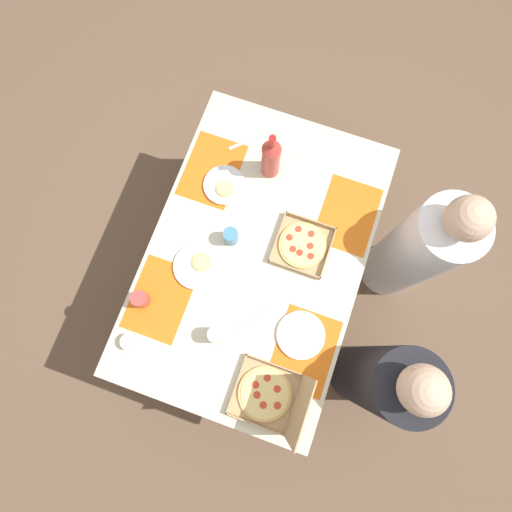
% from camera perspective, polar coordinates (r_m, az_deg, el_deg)
% --- Properties ---
extents(ground_plane, '(6.00, 6.00, 0.00)m').
position_cam_1_polar(ground_plane, '(2.71, 0.00, -3.34)').
color(ground_plane, brown).
extents(dining_table, '(1.51, 1.00, 0.73)m').
position_cam_1_polar(dining_table, '(2.09, 0.00, -0.59)').
color(dining_table, '#3F3328').
rests_on(dining_table, ground_plane).
extents(placemat_near_left, '(0.36, 0.26, 0.00)m').
position_cam_1_polar(placemat_near_left, '(2.14, -5.97, 11.54)').
color(placemat_near_left, orange).
rests_on(placemat_near_left, dining_table).
extents(placemat_near_right, '(0.36, 0.26, 0.00)m').
position_cam_1_polar(placemat_near_right, '(2.01, -12.88, -5.68)').
color(placemat_near_right, orange).
rests_on(placemat_near_right, dining_table).
extents(placemat_far_left, '(0.36, 0.26, 0.00)m').
position_cam_1_polar(placemat_far_left, '(2.09, 12.34, 5.46)').
color(placemat_far_left, orange).
rests_on(placemat_far_left, dining_table).
extents(placemat_far_right, '(0.36, 0.26, 0.00)m').
position_cam_1_polar(placemat_far_right, '(1.96, 6.56, -12.63)').
color(placemat_far_right, orange).
rests_on(placemat_far_right, dining_table).
extents(pizza_box_center, '(0.26, 0.26, 0.04)m').
position_cam_1_polar(pizza_box_center, '(2.01, 6.31, 1.46)').
color(pizza_box_center, tan).
rests_on(pizza_box_center, dining_table).
extents(pizza_box_edge_far, '(0.27, 0.29, 0.30)m').
position_cam_1_polar(pizza_box_edge_far, '(1.91, 2.20, -18.55)').
color(pizza_box_edge_far, tan).
rests_on(pizza_box_edge_far, dining_table).
extents(plate_far_left, '(0.22, 0.22, 0.03)m').
position_cam_1_polar(plate_far_left, '(1.99, -7.91, -1.32)').
color(plate_far_left, white).
rests_on(plate_far_left, dining_table).
extents(plate_near_left, '(0.21, 0.21, 0.03)m').
position_cam_1_polar(plate_near_left, '(2.09, -4.29, 9.50)').
color(plate_near_left, white).
rests_on(plate_near_left, dining_table).
extents(plate_middle, '(0.22, 0.22, 0.02)m').
position_cam_1_polar(plate_middle, '(1.95, 6.09, -10.60)').
color(plate_middle, white).
rests_on(plate_middle, dining_table).
extents(soda_bottle, '(0.09, 0.09, 0.32)m').
position_cam_1_polar(soda_bottle, '(2.01, 2.04, 13.14)').
color(soda_bottle, '#B2382D').
rests_on(soda_bottle, dining_table).
extents(cup_clear_right, '(0.07, 0.07, 0.11)m').
position_cam_1_polar(cup_clear_right, '(1.90, -5.39, -10.60)').
color(cup_clear_right, silver).
rests_on(cup_clear_right, dining_table).
extents(cup_spare, '(0.07, 0.07, 0.09)m').
position_cam_1_polar(cup_spare, '(1.98, -15.35, -5.65)').
color(cup_spare, '#BF4742').
rests_on(cup_spare, dining_table).
extents(cup_dark, '(0.07, 0.07, 0.10)m').
position_cam_1_polar(cup_dark, '(1.97, -3.41, 2.69)').
color(cup_dark, teal).
rests_on(cup_dark, dining_table).
extents(condiment_bowl, '(0.07, 0.07, 0.05)m').
position_cam_1_polar(condiment_bowl, '(2.00, -16.73, -11.04)').
color(condiment_bowl, white).
rests_on(condiment_bowl, dining_table).
extents(fork_by_near_right, '(0.17, 0.12, 0.00)m').
position_cam_1_polar(fork_by_near_right, '(1.95, -0.51, -8.60)').
color(fork_by_near_right, '#B7B7BC').
rests_on(fork_by_near_right, dining_table).
extents(fork_by_near_left, '(0.14, 0.15, 0.00)m').
position_cam_1_polar(fork_by_near_left, '(2.20, -1.33, 15.21)').
color(fork_by_near_left, '#B7B7BC').
rests_on(fork_by_near_left, dining_table).
extents(diner_left_seat, '(0.32, 0.32, 1.20)m').
position_cam_1_polar(diner_left_seat, '(2.35, 20.76, 0.59)').
color(diner_left_seat, white).
rests_on(diner_left_seat, ground_plane).
extents(diner_right_seat, '(0.32, 0.32, 1.19)m').
position_cam_1_polar(diner_right_seat, '(2.23, 16.34, -15.71)').
color(diner_right_seat, black).
rests_on(diner_right_seat, ground_plane).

